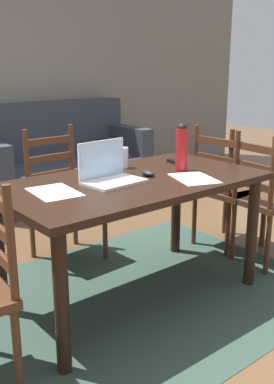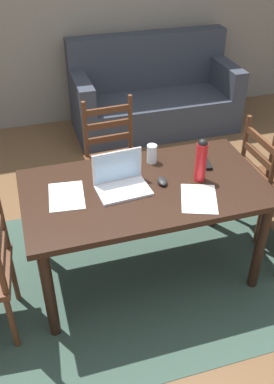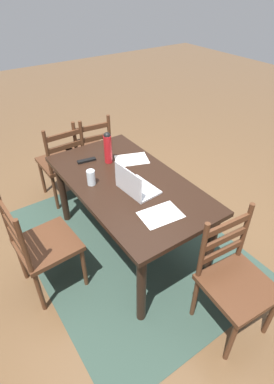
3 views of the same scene
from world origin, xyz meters
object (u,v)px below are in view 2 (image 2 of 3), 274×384
(dining_table, at_px, (145,199))
(chair_right_far, at_px, (271,182))
(laptop, at_px, (121,180))
(drinking_glass, at_px, (152,154))
(chair_far_head, at_px, (115,162))
(computer_mouse, at_px, (162,181))
(tv_remote, at_px, (206,163))
(water_bottle, at_px, (201,159))
(couch, at_px, (153,97))

(dining_table, distance_m, chair_right_far, 1.09)
(dining_table, height_order, laptop, laptop)
(chair_right_far, relative_size, drinking_glass, 7.32)
(chair_far_head, distance_m, computer_mouse, 0.86)
(tv_remote, bearing_deg, water_bottle, 61.81)
(dining_table, relative_size, chair_far_head, 1.62)
(dining_table, distance_m, water_bottle, 0.44)
(chair_far_head, height_order, tv_remote, chair_far_head)
(dining_table, height_order, couch, couch)
(tv_remote, bearing_deg, dining_table, 24.41)
(chair_right_far, xyz_separation_m, couch, (-0.26, 2.04, -0.11))
(chair_right_far, height_order, laptop, laptop)
(chair_far_head, xyz_separation_m, tv_remote, (0.48, -0.66, 0.30))
(computer_mouse, distance_m, tv_remote, 0.39)
(chair_far_head, bearing_deg, couch, 60.45)
(water_bottle, distance_m, computer_mouse, 0.28)
(chair_right_far, height_order, water_bottle, water_bottle)
(couch, height_order, tv_remote, couch)
(chair_far_head, relative_size, water_bottle, 3.23)
(laptop, relative_size, computer_mouse, 3.36)
(couch, distance_m, laptop, 2.41)
(laptop, bearing_deg, couch, 66.46)
(chair_far_head, distance_m, drinking_glass, 0.65)
(couch, bearing_deg, tv_remote, -98.74)
(drinking_glass, height_order, computer_mouse, drinking_glass)
(couch, relative_size, water_bottle, 6.13)
(couch, bearing_deg, water_bottle, -101.14)
(laptop, height_order, water_bottle, water_bottle)
(water_bottle, xyz_separation_m, computer_mouse, (-0.24, 0.03, -0.14))
(chair_far_head, xyz_separation_m, couch, (0.80, 1.41, -0.11))
(drinking_glass, bearing_deg, chair_right_far, -5.98)
(couch, bearing_deg, dining_table, -109.89)
(chair_right_far, height_order, computer_mouse, chair_right_far)
(drinking_glass, xyz_separation_m, tv_remote, (0.35, -0.13, -0.05))
(couch, distance_m, drinking_glass, 2.10)
(chair_right_far, relative_size, couch, 0.53)
(chair_far_head, height_order, chair_right_far, same)
(chair_far_head, distance_m, couch, 1.63)
(couch, height_order, drinking_glass, couch)
(couch, xyz_separation_m, computer_mouse, (-0.68, -2.20, 0.41))
(water_bottle, bearing_deg, chair_right_far, 15.55)
(laptop, distance_m, drinking_glass, 0.36)
(laptop, relative_size, water_bottle, 1.14)
(computer_mouse, bearing_deg, dining_table, -174.12)
(dining_table, bearing_deg, tv_remote, 15.81)
(chair_far_head, relative_size, computer_mouse, 9.50)
(water_bottle, relative_size, computer_mouse, 2.94)
(dining_table, relative_size, chair_right_far, 1.62)
(drinking_glass, distance_m, computer_mouse, 0.27)
(chair_right_far, xyz_separation_m, laptop, (-1.21, -0.13, 0.35))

